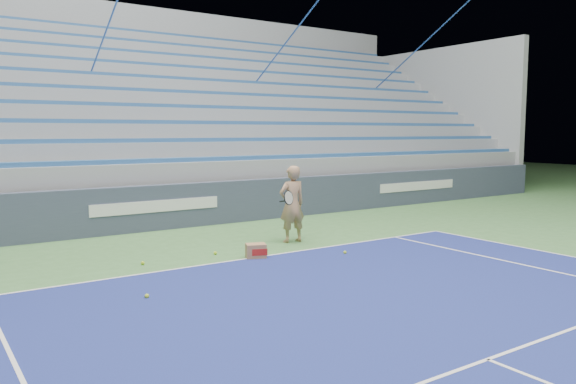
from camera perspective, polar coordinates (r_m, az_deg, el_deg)
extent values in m
cube|color=white|center=(10.50, -5.46, -6.93)|extent=(10.97, 0.05, 0.00)
cube|color=white|center=(6.47, 19.61, -15.73)|extent=(8.23, 0.05, 0.00)
cube|color=#394257|center=(14.00, -13.38, -1.55)|extent=(30.00, 0.30, 1.10)
cube|color=white|center=(13.84, -13.15, -1.42)|extent=(3.20, 0.02, 0.28)
cube|color=white|center=(18.99, 13.08, 0.60)|extent=(3.40, 0.02, 0.28)
cube|color=#93969B|center=(18.29, -18.46, 0.08)|extent=(30.00, 8.50, 1.10)
cube|color=#93969B|center=(18.23, -18.55, 2.58)|extent=(30.00, 8.50, 0.50)
cube|color=#295896|center=(14.53, -14.44, 3.08)|extent=(29.60, 0.42, 0.11)
cube|color=#93969B|center=(18.62, -18.96, 4.18)|extent=(30.00, 7.65, 0.50)
cube|color=#295896|center=(15.31, -15.57, 5.07)|extent=(29.60, 0.42, 0.11)
cube|color=#93969B|center=(19.02, -19.35, 5.70)|extent=(30.00, 6.80, 0.50)
cube|color=#295896|center=(16.12, -16.60, 6.86)|extent=(29.60, 0.42, 0.11)
cube|color=#93969B|center=(19.44, -19.73, 7.17)|extent=(30.00, 5.95, 0.50)
cube|color=#295896|center=(16.95, -17.53, 8.48)|extent=(29.60, 0.42, 0.11)
cube|color=#93969B|center=(19.87, -20.09, 8.57)|extent=(30.00, 5.10, 0.50)
cube|color=#295896|center=(17.79, -18.39, 9.94)|extent=(29.60, 0.42, 0.11)
cube|color=#93969B|center=(20.31, -20.44, 9.91)|extent=(30.00, 4.25, 0.50)
cube|color=#295896|center=(18.65, -19.17, 11.27)|extent=(29.60, 0.42, 0.11)
cube|color=#93969B|center=(20.76, -20.78, 11.19)|extent=(30.00, 3.40, 0.50)
cube|color=#295896|center=(19.52, -19.89, 12.47)|extent=(29.60, 0.42, 0.11)
cube|color=#93969B|center=(21.23, -21.11, 12.42)|extent=(30.00, 2.55, 0.50)
cube|color=#295896|center=(20.40, -20.55, 13.58)|extent=(29.60, 0.42, 0.11)
cube|color=#93969B|center=(21.70, -21.42, 13.59)|extent=(30.00, 1.70, 0.50)
cube|color=#295896|center=(21.29, -21.16, 14.59)|extent=(29.60, 0.42, 0.11)
cube|color=#93969B|center=(22.18, -21.73, 14.72)|extent=(30.00, 0.85, 0.50)
cube|color=#295896|center=(22.18, -21.73, 15.51)|extent=(29.60, 0.42, 0.11)
cube|color=#93969B|center=(26.64, 14.78, 7.39)|extent=(0.30, 8.80, 6.10)
cube|color=#93969B|center=(22.65, -21.91, 8.92)|extent=(31.00, 0.40, 7.30)
cylinder|color=#305BAA|center=(18.34, -18.90, 12.77)|extent=(0.05, 8.53, 5.04)
cylinder|color=#305BAA|center=(20.76, -2.34, 12.28)|extent=(0.05, 8.53, 5.04)
cylinder|color=#305BAA|center=(24.45, 9.93, 11.26)|extent=(0.05, 8.53, 5.04)
imported|color=tan|center=(12.08, 0.41, -1.24)|extent=(0.63, 0.44, 1.66)
cylinder|color=black|center=(11.67, -0.31, -0.91)|extent=(0.12, 0.27, 0.08)
cylinder|color=beige|center=(11.37, 0.06, -0.59)|extent=(0.29, 0.16, 0.28)
torus|color=black|center=(11.37, 0.06, -0.59)|extent=(0.31, 0.18, 0.30)
cube|color=#9D734C|center=(10.69, -3.29, -6.00)|extent=(0.44, 0.39, 0.28)
cube|color=#B21E19|center=(10.57, -2.89, -6.14)|extent=(0.28, 0.11, 0.12)
sphere|color=#BCDB2C|center=(10.49, -14.55, -7.00)|extent=(0.07, 0.07, 0.07)
sphere|color=#BCDB2C|center=(8.44, -14.15, -10.22)|extent=(0.07, 0.07, 0.07)
sphere|color=#BCDB2C|center=(11.07, -7.40, -6.17)|extent=(0.07, 0.07, 0.07)
sphere|color=#BCDB2C|center=(11.08, 5.81, -6.13)|extent=(0.07, 0.07, 0.07)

